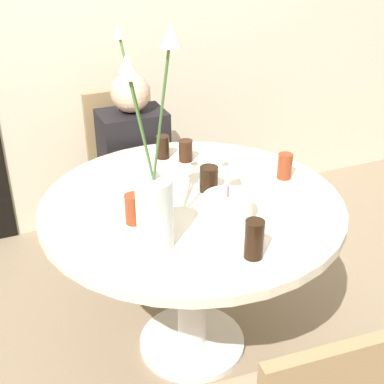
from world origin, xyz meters
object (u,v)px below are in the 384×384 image
(chair_left_flank, at_px, (126,164))
(drink_glass_5, at_px, (163,147))
(drink_glass_3, at_px, (134,209))
(person_boy, at_px, (135,179))
(birthday_cake, at_px, (227,208))
(side_plate, at_px, (131,180))
(flower_vase, at_px, (154,191))
(drink_glass_0, at_px, (254,239))
(drink_glass_2, at_px, (209,179))
(drink_glass_1, at_px, (285,166))
(drink_glass_4, at_px, (186,151))

(chair_left_flank, height_order, drink_glass_5, chair_left_flank)
(chair_left_flank, xyz_separation_m, drink_glass_3, (-0.25, -1.00, 0.29))
(person_boy, bearing_deg, birthday_cake, -85.36)
(side_plate, bearing_deg, birthday_cake, -61.38)
(flower_vase, bearing_deg, chair_left_flank, 78.88)
(drink_glass_0, bearing_deg, drink_glass_2, 83.11)
(flower_vase, xyz_separation_m, drink_glass_5, (0.28, 0.68, -0.16))
(side_plate, height_order, drink_glass_2, drink_glass_2)
(drink_glass_1, height_order, drink_glass_5, drink_glass_1)
(drink_glass_3, bearing_deg, drink_glass_1, 8.15)
(drink_glass_2, bearing_deg, flower_vase, -139.09)
(side_plate, height_order, person_boy, person_boy)
(drink_glass_5, height_order, person_boy, person_boy)
(drink_glass_4, distance_m, person_boy, 0.53)
(birthday_cake, height_order, side_plate, birthday_cake)
(drink_glass_4, bearing_deg, flower_vase, -121.00)
(drink_glass_1, height_order, drink_glass_2, drink_glass_1)
(drink_glass_1, relative_size, drink_glass_5, 1.03)
(chair_left_flank, distance_m, drink_glass_5, 0.57)
(birthday_cake, bearing_deg, drink_glass_4, 84.31)
(chair_left_flank, relative_size, person_boy, 0.85)
(chair_left_flank, xyz_separation_m, drink_glass_0, (0.05, -1.37, 0.31))
(drink_glass_0, relative_size, drink_glass_2, 1.31)
(drink_glass_1, distance_m, drink_glass_2, 0.35)
(birthday_cake, height_order, drink_glass_5, birthday_cake)
(drink_glass_3, distance_m, drink_glass_4, 0.58)
(side_plate, xyz_separation_m, drink_glass_4, (0.30, 0.10, 0.05))
(drink_glass_3, bearing_deg, drink_glass_2, 18.84)
(drink_glass_4, bearing_deg, drink_glass_3, -131.67)
(drink_glass_5, bearing_deg, drink_glass_0, -89.84)
(flower_vase, height_order, drink_glass_0, flower_vase)
(birthday_cake, bearing_deg, drink_glass_3, 161.54)
(drink_glass_3, bearing_deg, chair_left_flank, 75.78)
(drink_glass_1, bearing_deg, drink_glass_3, -171.85)
(side_plate, height_order, drink_glass_1, drink_glass_1)
(birthday_cake, xyz_separation_m, drink_glass_5, (-0.03, 0.62, 0.01))
(birthday_cake, distance_m, flower_vase, 0.35)
(drink_glass_4, relative_size, drink_glass_5, 0.92)
(drink_glass_1, height_order, person_boy, person_boy)
(chair_left_flank, xyz_separation_m, drink_glass_2, (0.11, -0.88, 0.29))
(flower_vase, xyz_separation_m, drink_glass_2, (0.34, 0.29, -0.16))
(drink_glass_5, bearing_deg, drink_glass_2, -80.81)
(drink_glass_0, bearing_deg, drink_glass_5, 90.16)
(drink_glass_2, relative_size, drink_glass_4, 1.06)
(drink_glass_4, xyz_separation_m, person_boy, (-0.13, 0.41, -0.31))
(drink_glass_2, height_order, drink_glass_4, drink_glass_2)
(flower_vase, height_order, drink_glass_1, flower_vase)
(flower_vase, distance_m, drink_glass_5, 0.75)
(drink_glass_0, distance_m, drink_glass_4, 0.81)
(side_plate, xyz_separation_m, drink_glass_5, (0.21, 0.17, 0.05))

